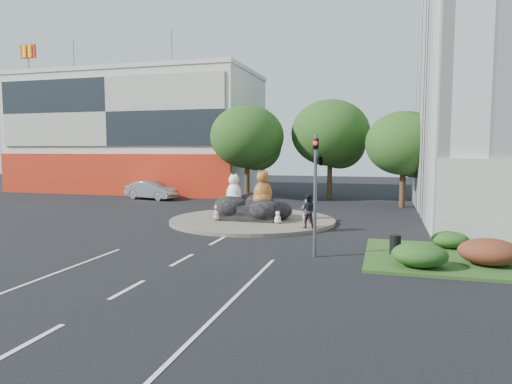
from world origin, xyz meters
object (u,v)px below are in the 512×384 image
(cat_tabby, at_px, (263,187))
(parked_car, at_px, (152,190))
(cat_white, at_px, (234,188))
(kitten_calico, at_px, (217,212))
(pedestrian_pink, at_px, (307,213))
(pedestrian_dark, at_px, (308,211))
(litter_bin, at_px, (395,245))
(kitten_white, at_px, (278,217))

(cat_tabby, bearing_deg, parked_car, 130.93)
(cat_white, distance_m, kitten_calico, 1.83)
(cat_tabby, height_order, pedestrian_pink, cat_tabby)
(cat_white, xyz_separation_m, pedestrian_dark, (4.94, -2.24, -0.91))
(litter_bin, bearing_deg, cat_tabby, 137.74)
(cat_tabby, relative_size, pedestrian_pink, 1.36)
(cat_tabby, distance_m, pedestrian_pink, 3.62)
(cat_white, bearing_deg, kitten_white, -3.75)
(cat_tabby, bearing_deg, kitten_calico, -173.79)
(cat_tabby, height_order, pedestrian_dark, cat_tabby)
(pedestrian_pink, bearing_deg, parked_car, -34.35)
(pedestrian_pink, distance_m, parked_car, 19.77)
(parked_car, relative_size, litter_bin, 6.25)
(litter_bin, bearing_deg, cat_white, 143.13)
(kitten_calico, relative_size, parked_car, 0.20)
(pedestrian_dark, bearing_deg, litter_bin, 136.26)
(cat_white, xyz_separation_m, kitten_calico, (-0.70, -1.04, -1.34))
(pedestrian_pink, bearing_deg, kitten_calico, -7.08)
(kitten_white, xyz_separation_m, pedestrian_dark, (1.90, -1.04, 0.56))
(parked_car, bearing_deg, cat_white, -119.62)
(cat_white, distance_m, kitten_white, 3.58)
(kitten_white, relative_size, pedestrian_dark, 0.39)
(cat_white, bearing_deg, parked_car, 156.07)
(kitten_calico, height_order, pedestrian_pink, pedestrian_pink)
(kitten_white, height_order, parked_car, parked_car)
(pedestrian_pink, bearing_deg, pedestrian_dark, 110.76)
(cat_white, relative_size, cat_tabby, 0.88)
(pedestrian_pink, xyz_separation_m, pedestrian_dark, (0.09, -0.28, 0.14))
(kitten_calico, xyz_separation_m, pedestrian_pink, (5.54, -0.92, 0.28))
(parked_car, bearing_deg, cat_tabby, -115.83)
(pedestrian_pink, bearing_deg, kitten_white, -20.44)
(litter_bin, bearing_deg, kitten_white, 137.38)
(pedestrian_pink, bearing_deg, cat_tabby, -27.96)
(cat_tabby, xyz_separation_m, pedestrian_pink, (2.95, -1.72, -1.18))
(kitten_white, bearing_deg, cat_white, 124.27)
(kitten_white, relative_size, litter_bin, 0.93)
(cat_white, height_order, cat_tabby, cat_tabby)
(kitten_calico, relative_size, pedestrian_dark, 0.54)
(cat_tabby, bearing_deg, litter_bin, -53.32)
(kitten_calico, distance_m, parked_car, 15.00)
(kitten_white, bearing_deg, kitten_calico, 143.42)
(litter_bin, bearing_deg, pedestrian_pink, 131.73)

